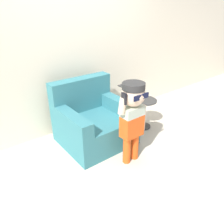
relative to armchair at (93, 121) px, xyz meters
The scene contains 5 objects.
ground_plane 0.34m from the armchair, 36.83° to the right, with size 10.00×10.00×0.00m, color beige.
wall_back 1.15m from the armchair, 78.60° to the left, with size 10.00×0.05×2.60m.
armchair is the anchor object (origin of this frame).
person_child 0.81m from the armchair, 80.97° to the right, with size 0.43×0.32×1.05m.
side_table 0.88m from the armchair, 12.07° to the right, with size 0.39×0.39×0.48m.
Camera 1 is at (-1.62, -2.26, 1.82)m, focal length 35.00 mm.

